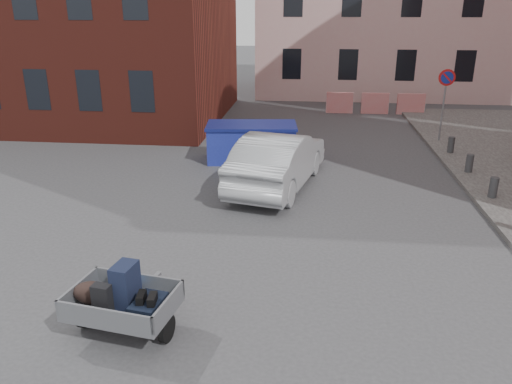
# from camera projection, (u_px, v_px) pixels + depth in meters

# --- Properties ---
(ground) EXTENTS (120.00, 120.00, 0.00)m
(ground) POSITION_uv_depth(u_px,v_px,m) (254.00, 247.00, 10.77)
(ground) COLOR #38383A
(ground) RESTS_ON ground
(no_parking_sign) EXTENTS (0.60, 0.09, 2.65)m
(no_parking_sign) POSITION_uv_depth(u_px,v_px,m) (445.00, 90.00, 18.29)
(no_parking_sign) COLOR gray
(no_parking_sign) RESTS_ON sidewalk
(bollards) EXTENTS (0.22, 9.02, 0.55)m
(bollards) POSITION_uv_depth(u_px,v_px,m) (493.00, 187.00, 13.19)
(bollards) COLOR #3A3A3D
(bollards) RESTS_ON sidewalk
(barriers) EXTENTS (4.70, 0.18, 1.00)m
(barriers) POSITION_uv_depth(u_px,v_px,m) (375.00, 103.00, 24.15)
(barriers) COLOR red
(barriers) RESTS_ON ground
(trailer) EXTENTS (1.76, 1.91, 1.20)m
(trailer) POSITION_uv_depth(u_px,v_px,m) (122.00, 300.00, 7.73)
(trailer) COLOR black
(trailer) RESTS_ON ground
(dumpster) EXTENTS (3.10, 1.83, 1.24)m
(dumpster) POSITION_uv_depth(u_px,v_px,m) (252.00, 142.00, 16.70)
(dumpster) COLOR #212E9F
(dumpster) RESTS_ON ground
(silver_car) EXTENTS (2.72, 5.06, 1.58)m
(silver_car) POSITION_uv_depth(u_px,v_px,m) (278.00, 160.00, 14.19)
(silver_car) COLOR #9B9EA2
(silver_car) RESTS_ON ground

